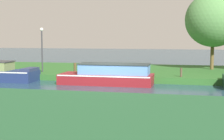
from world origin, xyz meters
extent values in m
plane|color=#223E4F|center=(0.00, 0.00, 0.00)|extent=(120.00, 120.00, 0.00)
cube|color=#2A5B24|center=(0.00, 7.00, 0.20)|extent=(72.00, 10.00, 0.40)
cube|color=#21502D|center=(0.00, -9.00, 0.20)|extent=(72.00, 10.00, 0.40)
cube|color=maroon|center=(-0.33, 1.20, 0.32)|extent=(5.84, 2.04, 0.64)
cube|color=white|center=(-0.33, 1.20, 0.60)|extent=(5.72, 2.07, 0.07)
cube|color=#5488C6|center=(0.19, 1.20, 0.95)|extent=(4.30, 1.55, 0.61)
cube|color=#273030|center=(0.19, 1.20, 1.28)|extent=(4.40, 1.63, 0.06)
cube|color=#262F4F|center=(-5.54, 1.20, 0.82)|extent=(0.71, 1.54, 0.20)
cylinder|color=brown|center=(6.52, 8.25, 1.76)|extent=(0.27, 0.27, 2.71)
ellipsoid|color=#4E8044|center=(6.52, 7.77, 4.26)|extent=(4.32, 4.07, 4.17)
cylinder|color=#333338|center=(-5.73, 3.65, 1.89)|extent=(0.10, 0.10, 2.97)
sphere|color=white|center=(-5.73, 3.65, 3.49)|extent=(0.24, 0.24, 0.24)
cylinder|color=#494022|center=(-2.90, 2.69, 0.79)|extent=(0.19, 0.19, 0.78)
cylinder|color=#4B3D2D|center=(4.25, 2.69, 0.69)|extent=(0.13, 0.13, 0.58)
camera|label=1|loc=(4.55, -19.02, 2.99)|focal=53.64mm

